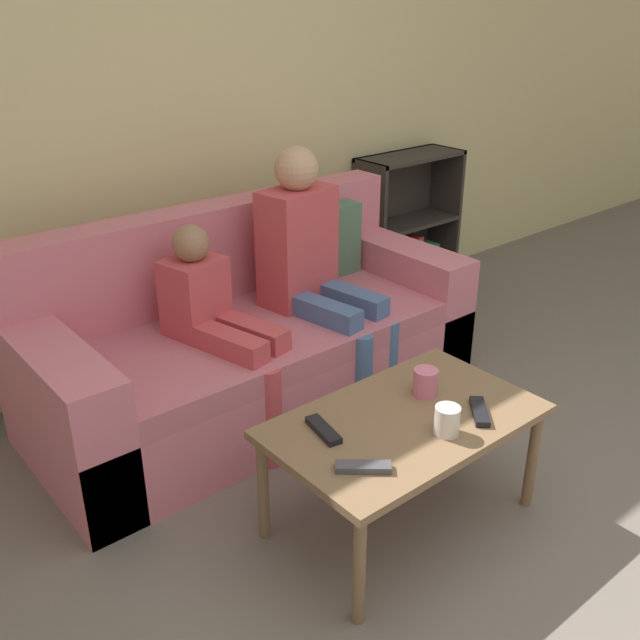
# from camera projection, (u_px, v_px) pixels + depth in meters

# --- Properties ---
(ground_plane) EXTENTS (22.00, 22.00, 0.00)m
(ground_plane) POSITION_uv_depth(u_px,v_px,m) (600.00, 629.00, 2.16)
(ground_plane) COLOR #70665B
(wall_back) EXTENTS (12.00, 0.06, 2.60)m
(wall_back) POSITION_uv_depth(u_px,v_px,m) (168.00, 98.00, 3.31)
(wall_back) COLOR beige
(wall_back) RESTS_ON ground_plane
(couch) EXTENTS (2.00, 0.87, 0.88)m
(couch) POSITION_uv_depth(u_px,v_px,m) (252.00, 344.00, 3.24)
(couch) COLOR #D1707F
(couch) RESTS_ON ground_plane
(bookshelf) EXTENTS (0.69, 0.28, 0.87)m
(bookshelf) POSITION_uv_depth(u_px,v_px,m) (399.00, 241.00, 4.44)
(bookshelf) COLOR #332D28
(bookshelf) RESTS_ON ground_plane
(coffee_table) EXTENTS (0.94, 0.57, 0.44)m
(coffee_table) POSITION_uv_depth(u_px,v_px,m) (404.00, 429.00, 2.44)
(coffee_table) COLOR brown
(coffee_table) RESTS_ON ground_plane
(person_adult) EXTENTS (0.40, 0.65, 1.15)m
(person_adult) POSITION_uv_depth(u_px,v_px,m) (311.00, 259.00, 3.19)
(person_adult) COLOR #476693
(person_adult) RESTS_ON ground_plane
(person_child) EXTENTS (0.36, 0.64, 0.91)m
(person_child) POSITION_uv_depth(u_px,v_px,m) (222.00, 323.00, 2.91)
(person_child) COLOR #C6474C
(person_child) RESTS_ON ground_plane
(cup_near) EXTENTS (0.09, 0.09, 0.10)m
(cup_near) POSITION_uv_depth(u_px,v_px,m) (425.00, 382.00, 2.54)
(cup_near) COLOR pink
(cup_near) RESTS_ON coffee_table
(cup_far) EXTENTS (0.08, 0.08, 0.10)m
(cup_far) POSITION_uv_depth(u_px,v_px,m) (447.00, 420.00, 2.32)
(cup_far) COLOR silver
(cup_far) RESTS_ON coffee_table
(tv_remote_0) EXTENTS (0.08, 0.18, 0.02)m
(tv_remote_0) POSITION_uv_depth(u_px,v_px,m) (323.00, 430.00, 2.34)
(tv_remote_0) COLOR black
(tv_remote_0) RESTS_ON coffee_table
(tv_remote_1) EXTENTS (0.15, 0.16, 0.02)m
(tv_remote_1) POSITION_uv_depth(u_px,v_px,m) (480.00, 412.00, 2.44)
(tv_remote_1) COLOR black
(tv_remote_1) RESTS_ON coffee_table
(tv_remote_2) EXTENTS (0.16, 0.15, 0.02)m
(tv_remote_2) POSITION_uv_depth(u_px,v_px,m) (363.00, 467.00, 2.15)
(tv_remote_2) COLOR #47474C
(tv_remote_2) RESTS_ON coffee_table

